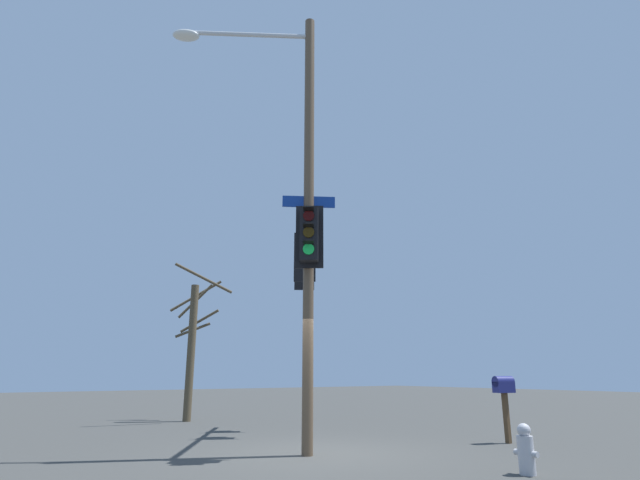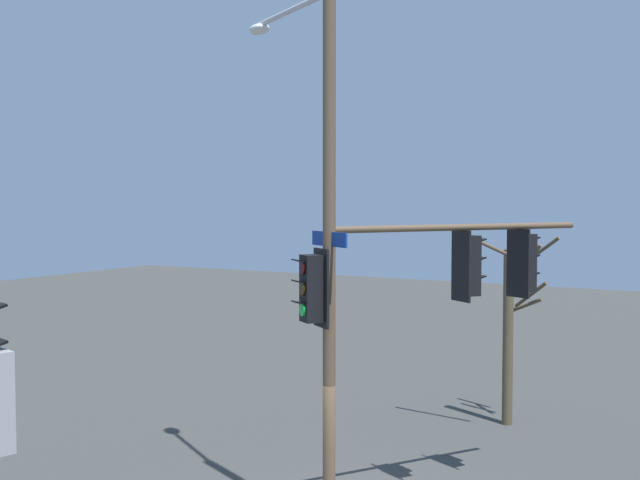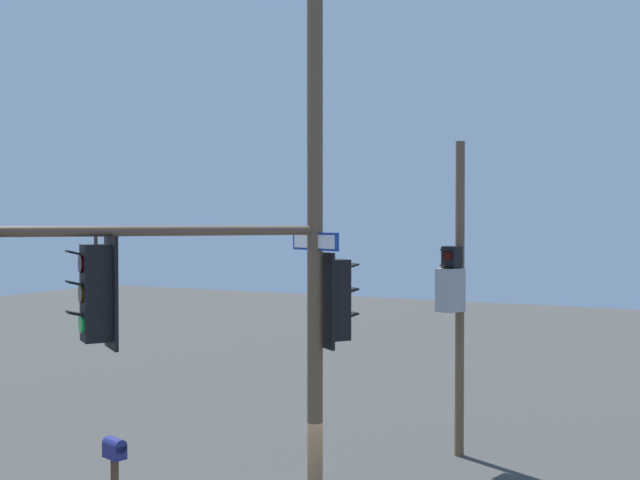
% 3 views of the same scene
% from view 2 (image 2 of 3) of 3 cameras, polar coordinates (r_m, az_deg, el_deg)
% --- Properties ---
extents(main_signal_pole_assembly, '(5.25, 5.66, 9.37)m').
position_cam_2_polar(main_signal_pole_assembly, '(14.04, 4.65, -0.21)').
color(main_signal_pole_assembly, brown).
rests_on(main_signal_pole_assembly, ground).
extents(bare_tree_behind_pole, '(2.23, 2.20, 4.85)m').
position_cam_2_polar(bare_tree_behind_pole, '(20.58, 13.29, -5.85)').
color(bare_tree_behind_pole, brown).
rests_on(bare_tree_behind_pole, ground).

